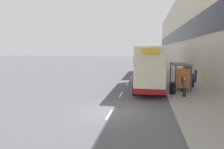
% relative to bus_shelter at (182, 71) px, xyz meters
% --- Properties ---
extents(ground_plane, '(220.00, 220.00, 0.00)m').
position_rel_bus_shelter_xyz_m(ground_plane, '(-5.77, -8.40, -1.88)').
color(ground_plane, '#515156').
extents(pavement, '(5.00, 93.00, 0.14)m').
position_rel_bus_shelter_xyz_m(pavement, '(0.73, 30.10, -1.81)').
color(pavement, gray).
rests_on(pavement, ground_plane).
extents(terrace_facade, '(3.10, 93.00, 16.18)m').
position_rel_bus_shelter_xyz_m(terrace_facade, '(4.72, 30.10, 6.21)').
color(terrace_facade, beige).
rests_on(terrace_facade, ground_plane).
extents(lane_mark_0, '(0.12, 2.00, 0.01)m').
position_rel_bus_shelter_xyz_m(lane_mark_0, '(-5.77, -8.87, -1.87)').
color(lane_mark_0, silver).
rests_on(lane_mark_0, ground_plane).
extents(lane_mark_1, '(0.12, 2.00, 0.01)m').
position_rel_bus_shelter_xyz_m(lane_mark_1, '(-5.77, -3.22, -1.87)').
color(lane_mark_1, silver).
rests_on(lane_mark_1, ground_plane).
extents(lane_mark_2, '(0.12, 2.00, 0.01)m').
position_rel_bus_shelter_xyz_m(lane_mark_2, '(-5.77, 2.42, -1.87)').
color(lane_mark_2, silver).
rests_on(lane_mark_2, ground_plane).
extents(lane_mark_3, '(0.12, 2.00, 0.01)m').
position_rel_bus_shelter_xyz_m(lane_mark_3, '(-5.77, 8.06, -1.87)').
color(lane_mark_3, silver).
rests_on(lane_mark_3, ground_plane).
extents(lane_mark_4, '(0.12, 2.00, 0.01)m').
position_rel_bus_shelter_xyz_m(lane_mark_4, '(-5.77, 13.71, -1.87)').
color(lane_mark_4, silver).
rests_on(lane_mark_4, ground_plane).
extents(lane_mark_5, '(0.12, 2.00, 0.01)m').
position_rel_bus_shelter_xyz_m(lane_mark_5, '(-5.77, 19.35, -1.87)').
color(lane_mark_5, silver).
rests_on(lane_mark_5, ground_plane).
extents(lane_mark_6, '(0.12, 2.00, 0.01)m').
position_rel_bus_shelter_xyz_m(lane_mark_6, '(-5.77, 24.99, -1.87)').
color(lane_mark_6, silver).
rests_on(lane_mark_6, ground_plane).
extents(lane_mark_7, '(0.12, 2.00, 0.01)m').
position_rel_bus_shelter_xyz_m(lane_mark_7, '(-5.77, 30.64, -1.87)').
color(lane_mark_7, silver).
rests_on(lane_mark_7, ground_plane).
extents(bus_shelter, '(1.60, 4.20, 2.48)m').
position_rel_bus_shelter_xyz_m(bus_shelter, '(0.00, 0.00, 0.00)').
color(bus_shelter, '#4C4C51').
rests_on(bus_shelter, ground_plane).
extents(double_decker_bus_near, '(2.85, 10.15, 4.30)m').
position_rel_bus_shelter_xyz_m(double_decker_bus_near, '(-3.30, 0.06, 0.41)').
color(double_decker_bus_near, beige).
rests_on(double_decker_bus_near, ground_plane).
extents(double_decker_bus_ahead, '(2.85, 11.27, 4.30)m').
position_rel_bus_shelter_xyz_m(double_decker_bus_ahead, '(-3.25, 13.00, 0.41)').
color(double_decker_bus_ahead, beige).
rests_on(double_decker_bus_ahead, ground_plane).
extents(car_0, '(1.93, 4.49, 1.65)m').
position_rel_bus_shelter_xyz_m(car_0, '(-3.40, 35.01, -1.05)').
color(car_0, maroon).
rests_on(car_0, ground_plane).
extents(pedestrian_at_shelter, '(0.32, 0.32, 1.62)m').
position_rel_bus_shelter_xyz_m(pedestrian_at_shelter, '(0.85, 2.87, -0.91)').
color(pedestrian_at_shelter, '#23232D').
rests_on(pedestrian_at_shelter, ground_plane).
extents(pedestrian_1, '(0.32, 0.32, 1.61)m').
position_rel_bus_shelter_xyz_m(pedestrian_1, '(-0.40, -3.67, -0.91)').
color(pedestrian_1, '#23232D').
rests_on(pedestrian_1, ground_plane).
extents(pedestrian_2, '(0.32, 0.32, 1.63)m').
position_rel_bus_shelter_xyz_m(pedestrian_2, '(1.25, 0.88, -0.90)').
color(pedestrian_2, '#23232D').
rests_on(pedestrian_2, ground_plane).
extents(pedestrian_3, '(0.33, 0.33, 1.66)m').
position_rel_bus_shelter_xyz_m(pedestrian_3, '(2.26, 4.37, -0.89)').
color(pedestrian_3, '#23232D').
rests_on(pedestrian_3, ground_plane).
extents(pedestrian_4, '(0.31, 0.31, 1.58)m').
position_rel_bus_shelter_xyz_m(pedestrian_4, '(-0.24, -1.51, -0.93)').
color(pedestrian_4, '#23232D').
rests_on(pedestrian_4, ground_plane).
extents(litter_bin, '(0.55, 0.55, 1.05)m').
position_rel_bus_shelter_xyz_m(litter_bin, '(-1.22, -2.69, -1.21)').
color(litter_bin, black).
rests_on(litter_bin, ground_plane).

